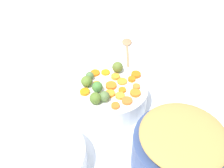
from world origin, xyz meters
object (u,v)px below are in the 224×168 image
Objects in this scene: serving_bowl_carrots at (112,94)px; wooden_spoon at (127,47)px; metal_pot at (178,153)px; casserole_dish at (44,160)px.

wooden_spoon is at bearing 17.26° from serving_bowl_carrots.
metal_pot is 1.09× the size of casserole_dish.
casserole_dish reaches higher than wooden_spoon.
wooden_spoon is 1.08× the size of casserole_dish.
casserole_dish is at bearing 172.65° from serving_bowl_carrots.
casserole_dish is (-0.33, 0.04, 0.00)m from serving_bowl_carrots.
casserole_dish is (-0.20, 0.34, -0.02)m from metal_pot.
serving_bowl_carrots is 0.38m from wooden_spoon.
wooden_spoon is (0.36, 0.11, -0.04)m from serving_bowl_carrots.
casserole_dish is at bearing 120.20° from metal_pot.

